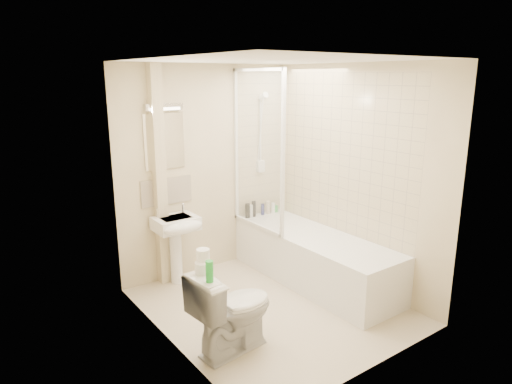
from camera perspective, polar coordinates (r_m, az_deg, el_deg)
floor at (r=4.76m, az=2.03°, el=-14.13°), size 2.50×2.50×0.00m
wall_back at (r=5.33m, az=-6.17°, el=2.71°), size 2.20×0.02×2.40m
wall_left at (r=3.76m, az=-11.14°, el=-2.41°), size 0.02×2.50×2.40m
wall_right at (r=5.05m, az=12.03°, el=1.84°), size 0.02×2.50×2.40m
ceiling at (r=4.18m, az=2.33°, el=16.16°), size 2.20×2.50×0.02m
tile_back at (r=5.68m, az=0.42°, el=5.82°), size 0.70×0.01×1.75m
tile_right at (r=5.14m, az=10.42°, el=4.67°), size 0.01×2.10×1.75m
pipe_boxing at (r=5.00m, az=-11.99°, el=1.71°), size 0.12×0.12×2.40m
splashback at (r=5.12m, az=-11.10°, el=0.11°), size 0.60×0.02×0.30m
mirror at (r=5.02m, az=-11.39°, el=6.20°), size 0.46×0.01×0.60m
strip_light at (r=4.96m, az=-11.49°, el=10.40°), size 0.42×0.07×0.07m
bathtub at (r=5.21m, az=7.25°, el=-8.06°), size 0.70×2.10×0.55m
shower_screen at (r=5.12m, az=0.19°, el=5.17°), size 0.04×0.92×1.80m
shower_fixture at (r=5.63m, az=0.68°, el=6.98°), size 0.10×0.16×0.99m
pedestal_sink at (r=5.04m, az=-9.78°, el=-4.90°), size 0.46×0.44×0.89m
bottle_black_a at (r=5.66m, az=-1.06°, el=-2.36°), size 0.06×0.06×0.18m
bottle_white_a at (r=5.69m, az=-0.68°, el=-2.39°), size 0.06×0.06×0.16m
bottle_black_b at (r=5.71m, az=-0.28°, el=-2.13°), size 0.05×0.05×0.20m
bottle_blue at (r=5.80m, az=0.84°, el=-2.18°), size 0.05×0.05×0.14m
bottle_cream at (r=5.84m, az=1.50°, el=-1.92°), size 0.06×0.06×0.16m
bottle_white_b at (r=5.90m, az=2.14°, el=-1.97°), size 0.05×0.05×0.12m
bottle_green at (r=5.93m, az=2.46°, el=-2.09°), size 0.07×0.07×0.08m
toilet at (r=3.94m, az=-2.92°, el=-14.45°), size 0.57×0.81×0.74m
toilet_roll_lower at (r=3.69m, az=-6.71°, el=-9.38°), size 0.12×0.12×0.09m
toilet_roll_upper at (r=3.69m, az=-6.64°, el=-7.79°), size 0.11×0.11×0.09m
green_bottle at (r=3.52m, az=-5.83°, el=-9.85°), size 0.06×0.06×0.17m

